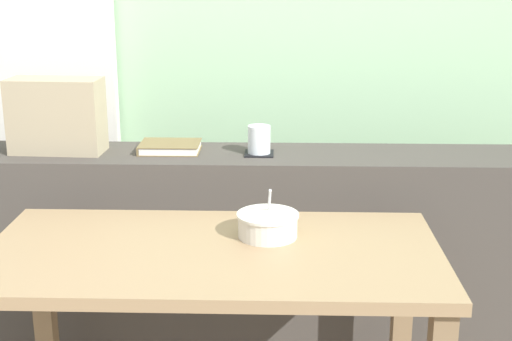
{
  "coord_description": "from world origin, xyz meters",
  "views": [
    {
      "loc": [
        0.13,
        -1.88,
        1.48
      ],
      "look_at": [
        0.06,
        0.41,
        0.82
      ],
      "focal_mm": 50.41,
      "sensor_mm": 36.0,
      "label": 1
    }
  ],
  "objects_px": {
    "breakfast_table": "(214,286)",
    "coaster_square": "(259,153)",
    "closed_book": "(170,147)",
    "throw_pillow": "(57,116)",
    "soup_bowl": "(268,225)",
    "juice_glass": "(259,141)"
  },
  "relations": [
    {
      "from": "coaster_square",
      "to": "throw_pillow",
      "type": "relative_size",
      "value": 0.31
    },
    {
      "from": "breakfast_table",
      "to": "coaster_square",
      "type": "relative_size",
      "value": 12.55
    },
    {
      "from": "coaster_square",
      "to": "soup_bowl",
      "type": "bearing_deg",
      "value": -85.6
    },
    {
      "from": "juice_glass",
      "to": "throw_pillow",
      "type": "bearing_deg",
      "value": 179.12
    },
    {
      "from": "throw_pillow",
      "to": "juice_glass",
      "type": "bearing_deg",
      "value": -0.88
    },
    {
      "from": "closed_book",
      "to": "soup_bowl",
      "type": "xyz_separation_m",
      "value": [
        0.36,
        -0.53,
        -0.09
      ]
    },
    {
      "from": "breakfast_table",
      "to": "soup_bowl",
      "type": "bearing_deg",
      "value": 33.15
    },
    {
      "from": "coaster_square",
      "to": "closed_book",
      "type": "distance_m",
      "value": 0.32
    },
    {
      "from": "breakfast_table",
      "to": "coaster_square",
      "type": "bearing_deg",
      "value": 79.39
    },
    {
      "from": "closed_book",
      "to": "soup_bowl",
      "type": "distance_m",
      "value": 0.64
    },
    {
      "from": "juice_glass",
      "to": "breakfast_table",
      "type": "bearing_deg",
      "value": -100.61
    },
    {
      "from": "soup_bowl",
      "to": "coaster_square",
      "type": "bearing_deg",
      "value": 94.4
    },
    {
      "from": "closed_book",
      "to": "throw_pillow",
      "type": "xyz_separation_m",
      "value": [
        -0.39,
        -0.02,
        0.11
      ]
    },
    {
      "from": "coaster_square",
      "to": "soup_bowl",
      "type": "distance_m",
      "value": 0.5
    },
    {
      "from": "throw_pillow",
      "to": "coaster_square",
      "type": "bearing_deg",
      "value": -0.88
    },
    {
      "from": "throw_pillow",
      "to": "soup_bowl",
      "type": "height_order",
      "value": "throw_pillow"
    },
    {
      "from": "coaster_square",
      "to": "juice_glass",
      "type": "xyz_separation_m",
      "value": [
        0.0,
        0.0,
        0.05
      ]
    },
    {
      "from": "breakfast_table",
      "to": "soup_bowl",
      "type": "relative_size",
      "value": 7.05
    },
    {
      "from": "coaster_square",
      "to": "closed_book",
      "type": "relative_size",
      "value": 0.47
    },
    {
      "from": "breakfast_table",
      "to": "juice_glass",
      "type": "xyz_separation_m",
      "value": [
        0.11,
        0.59,
        0.27
      ]
    },
    {
      "from": "juice_glass",
      "to": "closed_book",
      "type": "bearing_deg",
      "value": 173.8
    },
    {
      "from": "throw_pillow",
      "to": "soup_bowl",
      "type": "bearing_deg",
      "value": -34.16
    }
  ]
}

